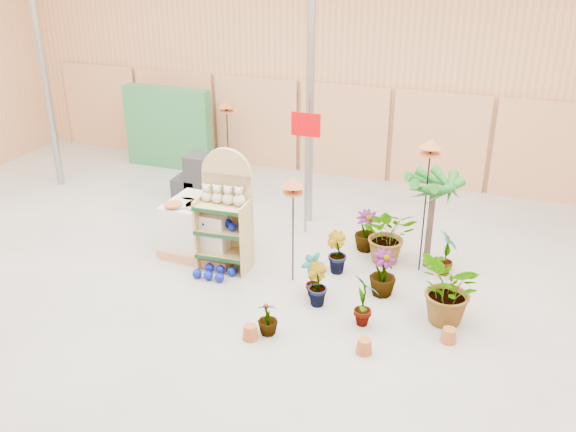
% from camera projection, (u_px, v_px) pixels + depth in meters
% --- Properties ---
extents(room, '(15.20, 12.10, 4.70)m').
position_uv_depth(room, '(253.00, 150.00, 8.79)').
color(room, gray).
rests_on(room, ground).
extents(display_shelf, '(0.84, 0.55, 1.95)m').
position_uv_depth(display_shelf, '(226.00, 214.00, 10.03)').
color(display_shelf, tan).
rests_on(display_shelf, ground).
extents(teddy_bears, '(0.72, 0.19, 0.31)m').
position_uv_depth(teddy_bears, '(224.00, 196.00, 9.80)').
color(teddy_bears, beige).
rests_on(teddy_bears, display_shelf).
extents(gazing_balls_shelf, '(0.72, 0.25, 0.14)m').
position_uv_depth(gazing_balls_shelf, '(223.00, 224.00, 9.99)').
color(gazing_balls_shelf, '#081490').
rests_on(gazing_balls_shelf, display_shelf).
extents(gazing_balls_floor, '(0.63, 0.39, 0.15)m').
position_uv_depth(gazing_balls_floor, '(214.00, 273.00, 10.00)').
color(gazing_balls_floor, '#081490').
rests_on(gazing_balls_floor, ground).
extents(pallet_stack, '(1.32, 1.12, 0.94)m').
position_uv_depth(pallet_stack, '(204.00, 228.00, 10.60)').
color(pallet_stack, tan).
rests_on(pallet_stack, ground).
extents(charcoal_planters, '(0.80, 0.50, 1.00)m').
position_uv_depth(charcoal_planters, '(196.00, 183.00, 12.50)').
color(charcoal_planters, black).
rests_on(charcoal_planters, ground).
extents(trellis_stock, '(2.00, 0.30, 1.80)m').
position_uv_depth(trellis_stock, '(168.00, 128.00, 14.15)').
color(trellis_stock, '#2A713B').
rests_on(trellis_stock, ground).
extents(offer_sign, '(0.50, 0.08, 2.20)m').
position_uv_depth(offer_sign, '(306.00, 149.00, 10.80)').
color(offer_sign, gray).
rests_on(offer_sign, ground).
extents(bird_table_front, '(0.34, 0.34, 1.71)m').
position_uv_depth(bird_table_front, '(293.00, 185.00, 9.28)').
color(bird_table_front, black).
rests_on(bird_table_front, ground).
extents(bird_table_right, '(0.34, 0.34, 2.20)m').
position_uv_depth(bird_table_right, '(431.00, 148.00, 9.37)').
color(bird_table_right, black).
rests_on(bird_table_right, ground).
extents(bird_table_back, '(0.34, 0.34, 1.72)m').
position_uv_depth(bird_table_back, '(226.00, 106.00, 13.19)').
color(bird_table_back, black).
rests_on(bird_table_back, ground).
extents(palm, '(0.70, 0.70, 1.68)m').
position_uv_depth(palm, '(434.00, 183.00, 9.75)').
color(palm, '#4C3B30').
rests_on(palm, ground).
extents(potted_plant_0, '(0.44, 0.40, 0.69)m').
position_uv_depth(potted_plant_0, '(312.00, 275.00, 9.40)').
color(potted_plant_0, '#1A641C').
rests_on(potted_plant_0, ground).
extents(potted_plant_1, '(0.45, 0.45, 0.63)m').
position_uv_depth(potted_plant_1, '(316.00, 285.00, 9.21)').
color(potted_plant_1, '#1A641C').
rests_on(potted_plant_1, ground).
extents(potted_plant_3, '(0.56, 0.56, 0.72)m').
position_uv_depth(potted_plant_3, '(383.00, 273.00, 9.42)').
color(potted_plant_3, '#1A641C').
rests_on(potted_plant_3, ground).
extents(potted_plant_4, '(0.34, 0.45, 0.78)m').
position_uv_depth(potted_plant_4, '(447.00, 253.00, 9.94)').
color(potted_plant_4, '#1A641C').
rests_on(potted_plant_4, ground).
extents(potted_plant_5, '(0.47, 0.46, 0.67)m').
position_uv_depth(potted_plant_5, '(336.00, 252.00, 10.06)').
color(potted_plant_5, '#1A641C').
rests_on(potted_plant_5, ground).
extents(potted_plant_6, '(1.05, 0.97, 0.96)m').
position_uv_depth(potted_plant_6, '(388.00, 234.00, 10.31)').
color(potted_plant_6, '#1A641C').
rests_on(potted_plant_6, ground).
extents(potted_plant_7, '(0.36, 0.36, 0.49)m').
position_uv_depth(potted_plant_7, '(268.00, 318.00, 8.56)').
color(potted_plant_7, '#1A641C').
rests_on(potted_plant_7, ground).
extents(potted_plant_8, '(0.50, 0.51, 0.81)m').
position_uv_depth(potted_plant_8, '(364.00, 300.00, 8.68)').
color(potted_plant_8, '#1A641C').
rests_on(potted_plant_8, ground).
extents(potted_plant_10, '(0.99, 1.08, 1.04)m').
position_uv_depth(potted_plant_10, '(450.00, 291.00, 8.67)').
color(potted_plant_10, '#1A641C').
rests_on(potted_plant_10, ground).
extents(potted_plant_11, '(0.54, 0.54, 0.70)m').
position_uv_depth(potted_plant_11, '(366.00, 231.00, 10.72)').
color(potted_plant_11, '#1A641C').
rests_on(potted_plant_11, ground).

